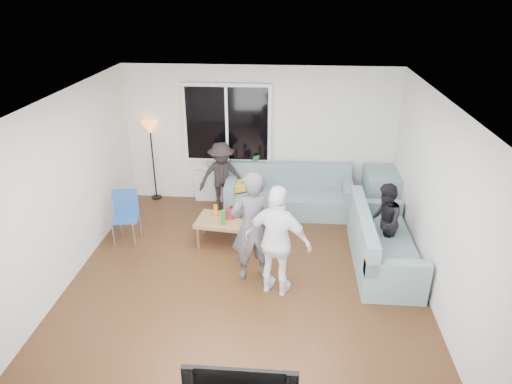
# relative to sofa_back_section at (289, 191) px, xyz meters

# --- Properties ---
(floor) EXTENTS (5.00, 5.50, 0.04)m
(floor) POSITION_rel_sofa_back_section_xyz_m (-0.57, -2.27, -0.45)
(floor) COLOR #56351C
(floor) RESTS_ON ground
(ceiling) EXTENTS (5.00, 5.50, 0.04)m
(ceiling) POSITION_rel_sofa_back_section_xyz_m (-0.57, -2.27, 2.20)
(ceiling) COLOR white
(ceiling) RESTS_ON ground
(wall_back) EXTENTS (5.00, 0.04, 2.60)m
(wall_back) POSITION_rel_sofa_back_section_xyz_m (-0.57, 0.50, 0.88)
(wall_back) COLOR silver
(wall_back) RESTS_ON ground
(wall_front) EXTENTS (5.00, 0.04, 2.60)m
(wall_front) POSITION_rel_sofa_back_section_xyz_m (-0.57, -5.04, 0.88)
(wall_front) COLOR silver
(wall_front) RESTS_ON ground
(wall_left) EXTENTS (0.04, 5.50, 2.60)m
(wall_left) POSITION_rel_sofa_back_section_xyz_m (-3.09, -2.27, 0.88)
(wall_left) COLOR silver
(wall_left) RESTS_ON ground
(wall_right) EXTENTS (0.04, 5.50, 2.60)m
(wall_right) POSITION_rel_sofa_back_section_xyz_m (1.95, -2.27, 0.88)
(wall_right) COLOR silver
(wall_right) RESTS_ON ground
(window_frame) EXTENTS (1.62, 0.06, 1.47)m
(window_frame) POSITION_rel_sofa_back_section_xyz_m (-1.17, 0.42, 1.12)
(window_frame) COLOR white
(window_frame) RESTS_ON wall_back
(window_glass) EXTENTS (1.50, 0.02, 1.35)m
(window_glass) POSITION_rel_sofa_back_section_xyz_m (-1.17, 0.38, 1.12)
(window_glass) COLOR black
(window_glass) RESTS_ON window_frame
(window_mullion) EXTENTS (0.05, 0.03, 1.35)m
(window_mullion) POSITION_rel_sofa_back_section_xyz_m (-1.17, 0.37, 1.12)
(window_mullion) COLOR white
(window_mullion) RESTS_ON window_frame
(radiator) EXTENTS (1.30, 0.12, 0.62)m
(radiator) POSITION_rel_sofa_back_section_xyz_m (-1.17, 0.38, -0.11)
(radiator) COLOR silver
(radiator) RESTS_ON floor
(potted_plant) EXTENTS (0.22, 0.18, 0.37)m
(potted_plant) POSITION_rel_sofa_back_section_xyz_m (-0.66, 0.35, 0.38)
(potted_plant) COLOR #2D7130
(potted_plant) RESTS_ON radiator
(vase) EXTENTS (0.19, 0.19, 0.16)m
(vase) POSITION_rel_sofa_back_section_xyz_m (-1.59, 0.35, 0.27)
(vase) COLOR silver
(vase) RESTS_ON radiator
(sofa_back_section) EXTENTS (2.30, 0.85, 0.85)m
(sofa_back_section) POSITION_rel_sofa_back_section_xyz_m (0.00, 0.00, 0.00)
(sofa_back_section) COLOR gray
(sofa_back_section) RESTS_ON floor
(sofa_right_section) EXTENTS (2.00, 0.85, 0.85)m
(sofa_right_section) POSITION_rel_sofa_back_section_xyz_m (1.45, -1.63, 0.00)
(sofa_right_section) COLOR gray
(sofa_right_section) RESTS_ON floor
(sofa_corner) EXTENTS (0.85, 0.85, 0.85)m
(sofa_corner) POSITION_rel_sofa_back_section_xyz_m (1.79, 0.00, 0.00)
(sofa_corner) COLOR gray
(sofa_corner) RESTS_ON floor
(cushion_yellow) EXTENTS (0.48, 0.46, 0.14)m
(cushion_yellow) POSITION_rel_sofa_back_section_xyz_m (-0.94, -0.02, 0.09)
(cushion_yellow) COLOR gold
(cushion_yellow) RESTS_ON sofa_back_section
(cushion_red) EXTENTS (0.36, 0.30, 0.13)m
(cushion_red) POSITION_rel_sofa_back_section_xyz_m (-0.67, 0.06, 0.09)
(cushion_red) COLOR maroon
(cushion_red) RESTS_ON sofa_back_section
(coffee_table) EXTENTS (1.16, 0.73, 0.40)m
(coffee_table) POSITION_rel_sofa_back_section_xyz_m (-0.92, -1.16, -0.22)
(coffee_table) COLOR tan
(coffee_table) RESTS_ON floor
(pitcher) EXTENTS (0.17, 0.17, 0.17)m
(pitcher) POSITION_rel_sofa_back_section_xyz_m (-0.94, -1.10, 0.06)
(pitcher) COLOR maroon
(pitcher) RESTS_ON coffee_table
(side_chair) EXTENTS (0.48, 0.48, 0.86)m
(side_chair) POSITION_rel_sofa_back_section_xyz_m (-2.62, -1.30, 0.01)
(side_chair) COLOR #24509F
(side_chair) RESTS_ON floor
(floor_lamp) EXTENTS (0.32, 0.32, 1.56)m
(floor_lamp) POSITION_rel_sofa_back_section_xyz_m (-2.62, 0.39, 0.36)
(floor_lamp) COLOR orange
(floor_lamp) RESTS_ON floor
(player_left) EXTENTS (0.69, 0.57, 1.64)m
(player_left) POSITION_rel_sofa_back_section_xyz_m (-0.50, -2.11, 0.39)
(player_left) COLOR #49484D
(player_left) RESTS_ON floor
(player_right) EXTENTS (1.00, 0.66, 1.58)m
(player_right) POSITION_rel_sofa_back_section_xyz_m (-0.12, -2.44, 0.37)
(player_right) COLOR white
(player_right) RESTS_ON floor
(spectator_right) EXTENTS (0.53, 0.65, 1.23)m
(spectator_right) POSITION_rel_sofa_back_section_xyz_m (1.45, -1.44, 0.19)
(spectator_right) COLOR black
(spectator_right) RESTS_ON floor
(spectator_back) EXTENTS (0.95, 0.71, 1.31)m
(spectator_back) POSITION_rel_sofa_back_section_xyz_m (-1.24, 0.03, 0.23)
(spectator_back) COLOR black
(spectator_back) RESTS_ON floor
(bottle_d) EXTENTS (0.07, 0.07, 0.23)m
(bottle_d) POSITION_rel_sofa_back_section_xyz_m (-0.67, -1.22, 0.09)
(bottle_d) COLOR #EA4514
(bottle_d) RESTS_ON coffee_table
(bottle_e) EXTENTS (0.07, 0.07, 0.23)m
(bottle_e) POSITION_rel_sofa_back_section_xyz_m (-0.55, -1.02, 0.09)
(bottle_e) COLOR black
(bottle_e) RESTS_ON coffee_table
(bottle_b) EXTENTS (0.08, 0.08, 0.24)m
(bottle_b) POSITION_rel_sofa_back_section_xyz_m (-1.02, -1.31, 0.10)
(bottle_b) COLOR #1A8F25
(bottle_b) RESTS_ON coffee_table
(bottle_c) EXTENTS (0.07, 0.07, 0.19)m
(bottle_c) POSITION_rel_sofa_back_section_xyz_m (-0.91, -1.06, 0.07)
(bottle_c) COLOR black
(bottle_c) RESTS_ON coffee_table
(bottle_a) EXTENTS (0.07, 0.07, 0.20)m
(bottle_a) POSITION_rel_sofa_back_section_xyz_m (-1.19, -1.03, 0.07)
(bottle_a) COLOR orange
(bottle_a) RESTS_ON coffee_table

